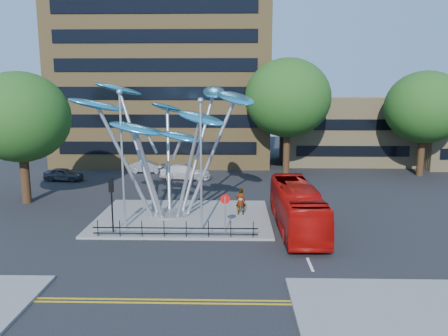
{
  "coord_description": "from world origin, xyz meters",
  "views": [
    {
      "loc": [
        2.56,
        -23.42,
        8.95
      ],
      "look_at": [
        1.89,
        4.0,
        3.98
      ],
      "focal_mm": 35.0,
      "sensor_mm": 36.0,
      "label": 1
    }
  ],
  "objects_px": {
    "tree_left": "(20,117)",
    "leaf_sculpture": "(168,120)",
    "traffic_light_island": "(111,194)",
    "street_lamp_right": "(201,153)",
    "street_lamp_left": "(122,147)",
    "no_entry_sign_island": "(225,207)",
    "parked_car_right": "(185,172)",
    "tree_right": "(288,98)",
    "pedestrian": "(240,201)",
    "red_bus": "(297,207)",
    "parked_car_left": "(64,174)",
    "tree_far": "(425,107)",
    "parked_car_mid": "(147,167)"
  },
  "relations": [
    {
      "from": "traffic_light_island",
      "to": "street_lamp_right",
      "type": "bearing_deg",
      "value": 5.19
    },
    {
      "from": "street_lamp_left",
      "to": "no_entry_sign_island",
      "type": "xyz_separation_m",
      "value": [
        6.5,
        -0.98,
        -3.54
      ]
    },
    {
      "from": "street_lamp_right",
      "to": "no_entry_sign_island",
      "type": "distance_m",
      "value": 3.64
    },
    {
      "from": "parked_car_left",
      "to": "no_entry_sign_island",
      "type": "bearing_deg",
      "value": -127.31
    },
    {
      "from": "tree_left",
      "to": "pedestrian",
      "type": "relative_size",
      "value": 5.38
    },
    {
      "from": "street_lamp_right",
      "to": "red_bus",
      "type": "bearing_deg",
      "value": 9.14
    },
    {
      "from": "tree_right",
      "to": "street_lamp_right",
      "type": "relative_size",
      "value": 1.46
    },
    {
      "from": "parked_car_mid",
      "to": "street_lamp_right",
      "type": "bearing_deg",
      "value": -157.83
    },
    {
      "from": "red_bus",
      "to": "parked_car_right",
      "type": "height_order",
      "value": "red_bus"
    },
    {
      "from": "parked_car_left",
      "to": "tree_right",
      "type": "bearing_deg",
      "value": -73.91
    },
    {
      "from": "street_lamp_left",
      "to": "tree_far",
      "type": "bearing_deg",
      "value": 34.92
    },
    {
      "from": "pedestrian",
      "to": "parked_car_right",
      "type": "xyz_separation_m",
      "value": [
        -5.38,
        12.95,
        -0.37
      ]
    },
    {
      "from": "parked_car_left",
      "to": "pedestrian",
      "type": "bearing_deg",
      "value": -117.39
    },
    {
      "from": "tree_far",
      "to": "street_lamp_right",
      "type": "xyz_separation_m",
      "value": [
        -21.5,
        -19.0,
        -2.01
      ]
    },
    {
      "from": "tree_right",
      "to": "tree_left",
      "type": "relative_size",
      "value": 1.17
    },
    {
      "from": "tree_far",
      "to": "parked_car_right",
      "type": "height_order",
      "value": "tree_far"
    },
    {
      "from": "traffic_light_island",
      "to": "red_bus",
      "type": "height_order",
      "value": "traffic_light_island"
    },
    {
      "from": "traffic_light_island",
      "to": "parked_car_right",
      "type": "xyz_separation_m",
      "value": [
        2.62,
        17.03,
        -1.87
      ]
    },
    {
      "from": "red_bus",
      "to": "parked_car_left",
      "type": "distance_m",
      "value": 25.42
    },
    {
      "from": "parked_car_mid",
      "to": "red_bus",
      "type": "bearing_deg",
      "value": -142.67
    },
    {
      "from": "traffic_light_island",
      "to": "street_lamp_left",
      "type": "bearing_deg",
      "value": 63.43
    },
    {
      "from": "no_entry_sign_island",
      "to": "parked_car_mid",
      "type": "bearing_deg",
      "value": 113.6
    },
    {
      "from": "street_lamp_left",
      "to": "pedestrian",
      "type": "relative_size",
      "value": 4.59
    },
    {
      "from": "street_lamp_right",
      "to": "pedestrian",
      "type": "xyz_separation_m",
      "value": [
        2.5,
        3.59,
        -3.99
      ]
    },
    {
      "from": "tree_right",
      "to": "parked_car_left",
      "type": "bearing_deg",
      "value": -170.91
    },
    {
      "from": "tree_left",
      "to": "traffic_light_island",
      "type": "bearing_deg",
      "value": -39.81
    },
    {
      "from": "parked_car_right",
      "to": "tree_right",
      "type": "bearing_deg",
      "value": -71.76
    },
    {
      "from": "traffic_light_island",
      "to": "tree_far",
      "type": "bearing_deg",
      "value": 35.84
    },
    {
      "from": "no_entry_sign_island",
      "to": "parked_car_right",
      "type": "relative_size",
      "value": 0.48
    },
    {
      "from": "parked_car_mid",
      "to": "pedestrian",
      "type": "bearing_deg",
      "value": -146.94
    },
    {
      "from": "red_bus",
      "to": "pedestrian",
      "type": "relative_size",
      "value": 5.39
    },
    {
      "from": "tree_left",
      "to": "street_lamp_left",
      "type": "distance_m",
      "value": 11.6
    },
    {
      "from": "pedestrian",
      "to": "parked_car_left",
      "type": "height_order",
      "value": "pedestrian"
    },
    {
      "from": "tree_right",
      "to": "street_lamp_right",
      "type": "height_order",
      "value": "tree_right"
    },
    {
      "from": "street_lamp_right",
      "to": "traffic_light_island",
      "type": "height_order",
      "value": "street_lamp_right"
    },
    {
      "from": "no_entry_sign_island",
      "to": "parked_car_mid",
      "type": "height_order",
      "value": "no_entry_sign_island"
    },
    {
      "from": "tree_left",
      "to": "street_lamp_right",
      "type": "xyz_separation_m",
      "value": [
        14.5,
        -7.0,
        -1.7
      ]
    },
    {
      "from": "leaf_sculpture",
      "to": "street_lamp_right",
      "type": "bearing_deg",
      "value": -55.09
    },
    {
      "from": "tree_right",
      "to": "traffic_light_island",
      "type": "bearing_deg",
      "value": -123.69
    },
    {
      "from": "tree_far",
      "to": "street_lamp_right",
      "type": "height_order",
      "value": "tree_far"
    },
    {
      "from": "parked_car_right",
      "to": "street_lamp_left",
      "type": "bearing_deg",
      "value": 177.33
    },
    {
      "from": "tree_right",
      "to": "traffic_light_island",
      "type": "height_order",
      "value": "tree_right"
    },
    {
      "from": "leaf_sculpture",
      "to": "tree_far",
      "type": "bearing_deg",
      "value": 32.48
    },
    {
      "from": "leaf_sculpture",
      "to": "traffic_light_island",
      "type": "xyz_separation_m",
      "value": [
        -2.93,
        -4.18,
        -4.26
      ]
    },
    {
      "from": "street_lamp_right",
      "to": "leaf_sculpture",
      "type": "bearing_deg",
      "value": 124.91
    },
    {
      "from": "tree_left",
      "to": "leaf_sculpture",
      "type": "distance_m",
      "value": 12.38
    },
    {
      "from": "tree_right",
      "to": "leaf_sculpture",
      "type": "height_order",
      "value": "tree_right"
    },
    {
      "from": "tree_left",
      "to": "parked_car_right",
      "type": "height_order",
      "value": "tree_left"
    },
    {
      "from": "red_bus",
      "to": "parked_car_mid",
      "type": "height_order",
      "value": "red_bus"
    },
    {
      "from": "parked_car_mid",
      "to": "parked_car_right",
      "type": "height_order",
      "value": "parked_car_right"
    }
  ]
}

